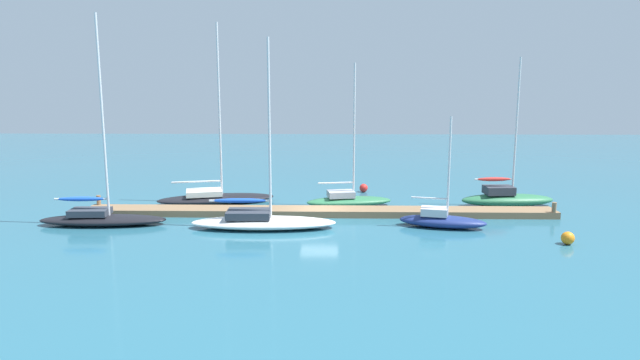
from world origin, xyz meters
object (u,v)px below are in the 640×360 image
Objects in this scene: sailboat_0 at (101,216)px; sailboat_4 at (442,219)px; sailboat_1 at (215,196)px; sailboat_2 at (261,220)px; sailboat_3 at (348,199)px; mooring_buoy_red at (364,188)px; mooring_buoy_orange at (568,238)px; sailboat_5 at (506,197)px.

sailboat_0 reaches higher than sailboat_4.
sailboat_0 is 8.61m from sailboat_1.
sailboat_2 is 8.17m from sailboat_3.
sailboat_0 is 1.13× the size of sailboat_2.
sailboat_0 is at bearing 175.58° from sailboat_2.
mooring_buoy_orange is at bearing -54.60° from mooring_buoy_red.
sailboat_5 is (5.75, 5.98, 0.14)m from sailboat_4.
sailboat_2 reaches higher than sailboat_3.
sailboat_3 is at bearing 146.85° from sailboat_4.
sailboat_1 reaches higher than sailboat_2.
sailboat_4 is 7.04m from mooring_buoy_orange.
sailboat_2 is 16.86× the size of mooring_buoy_red.
mooring_buoy_red is at bearing 149.36° from sailboat_5.
sailboat_1 is 8.25m from sailboat_2.
sailboat_0 is at bearing -170.25° from sailboat_3.
sailboat_2 is 1.08× the size of sailboat_5.
sailboat_4 is (5.48, -5.69, -0.02)m from sailboat_3.
mooring_buoy_red is 0.95× the size of mooring_buoy_orange.
sailboat_2 is at bearing -72.16° from sailboat_1.
mooring_buoy_red is at bearing 7.54° from sailboat_1.
mooring_buoy_orange is (21.33, -10.05, -0.13)m from sailboat_1.
sailboat_4 is at bearing -69.45° from mooring_buoy_red.
sailboat_5 is at bearing -26.64° from mooring_buoy_red.
sailboat_5 is 9.45m from mooring_buoy_orange.
sailboat_5 is 15.64× the size of mooring_buoy_red.
sailboat_0 is 19.02× the size of mooring_buoy_red.
sailboat_2 is at bearing 169.91° from mooring_buoy_orange.
sailboat_0 is 9.99m from sailboat_2.
sailboat_4 is at bearing -56.33° from sailboat_3.
sailboat_0 is at bearing -167.32° from sailboat_4.
sailboat_1 reaches higher than mooring_buoy_red.
sailboat_3 is 11.24m from sailboat_5.
sailboat_2 is at bearing -162.92° from sailboat_5.
sailboat_1 is 16.57m from sailboat_4.
sailboat_0 is at bearing -171.53° from sailboat_5.
sailboat_0 is at bearing -144.82° from sailboat_1.
sailboat_4 is at bearing -37.19° from sailboat_1.
sailboat_1 is 1.14× the size of sailboat_2.
sailboat_2 is 1.67× the size of sailboat_4.
sailboat_1 is at bearing 169.51° from sailboat_4.
sailboat_0 is 0.99× the size of sailboat_1.
sailboat_3 is at bearing 17.51° from sailboat_0.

